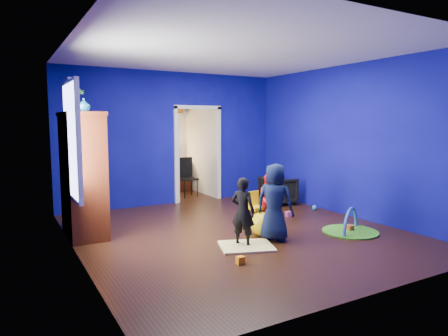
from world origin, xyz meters
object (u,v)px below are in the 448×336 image
armchair (278,190)px  child_black (243,212)px  tv_armoire (83,175)px  kid_chair (256,209)px  child_navy (275,202)px  toddler_red (269,199)px  vase (84,105)px  folding_chair (188,178)px  hopper_ball (262,224)px  crt_tv (85,172)px  play_mat (350,232)px  study_desk (173,177)px

armchair → child_black: child_black is taller
tv_armoire → kid_chair: bearing=-12.9°
child_black → kid_chair: child_black is taller
armchair → child_navy: child_navy is taller
toddler_red → vase: bearing=-161.3°
armchair → child_black: bearing=140.9°
vase → folding_chair: (2.82, 2.55, -1.60)m
toddler_red → vase: (-3.01, 0.55, 1.61)m
tv_armoire → hopper_ball: size_ratio=5.07×
child_navy → toddler_red: bearing=-65.9°
crt_tv → play_mat: (3.80, -1.97, -1.01)m
toddler_red → kid_chair: toddler_red is taller
vase → crt_tv: bearing=82.4°
child_black → crt_tv: bearing=15.0°
child_navy → vase: size_ratio=6.01×
crt_tv → play_mat: bearing=-27.5°
child_black → crt_tv: 2.59m
hopper_ball → play_mat: 1.50m
toddler_red → armchair: bearing=77.0°
study_desk → vase: bearing=-128.8°
kid_chair → play_mat: bearing=-59.3°
vase → hopper_ball: vase is taller
toddler_red → kid_chair: size_ratio=1.78×
hopper_ball → folding_chair: folding_chair is taller
hopper_ball → folding_chair: bearing=84.3°
toddler_red → crt_tv: (-2.97, 0.85, 0.57)m
child_black → child_navy: size_ratio=0.86×
folding_chair → hopper_ball: bearing=-95.7°
armchair → play_mat: (-0.35, -2.42, -0.30)m
vase → play_mat: size_ratio=0.22×
hopper_ball → kid_chair: bearing=62.7°
armchair → folding_chair: bearing=44.8°
kid_chair → study_desk: study_desk is taller
play_mat → hopper_ball: bearing=159.0°
vase → armchair: bearing=10.1°
child_black → hopper_ball: bearing=-96.8°
hopper_ball → child_black: bearing=-153.9°
child_black → child_navy: (0.58, 0.01, 0.08)m
child_black → study_desk: bearing=-43.2°
child_navy → folding_chair: size_ratio=1.29×
child_black → hopper_ball: size_ratio=2.62×
child_black → study_desk: (0.90, 4.91, -0.13)m
armchair → tv_armoire: bearing=103.6°
tv_armoire → toddler_red: bearing=-15.9°
crt_tv → folding_chair: 3.62m
play_mat → folding_chair: 4.36m
hopper_ball → tv_armoire: bearing=149.5°
tv_armoire → play_mat: size_ratio=2.17×
play_mat → child_black: bearing=171.9°
vase → study_desk: size_ratio=0.22×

